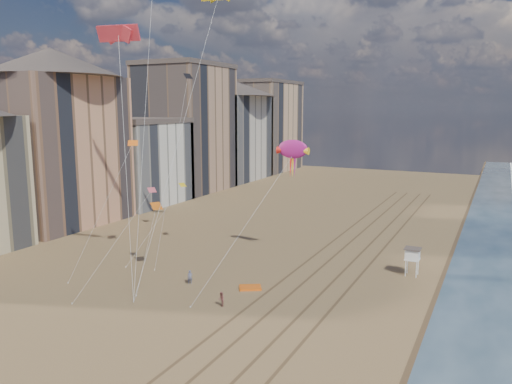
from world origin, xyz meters
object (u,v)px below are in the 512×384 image
Objects in this scene: kite_flyer_a at (190,277)px; lifeguard_stand at (413,254)px; show_kite at (293,149)px; grounded_kite at (250,288)px; kite_flyer_b at (221,299)px.

lifeguard_stand is at bearing -4.13° from kite_flyer_a.
lifeguard_stand is 0.14× the size of show_kite.
show_kite reaches higher than grounded_kite.
grounded_kite is 5.55m from kite_flyer_b.
show_kite reaches higher than kite_flyer_b.
kite_flyer_a is at bearing -117.57° from show_kite.
kite_flyer_a is (-6.70, -12.84, -13.24)m from show_kite.
lifeguard_stand is 2.10× the size of kite_flyer_a.
lifeguard_stand is at bearing 9.31° from grounded_kite.
kite_flyer_b is at bearing -123.62° from grounded_kite.
kite_flyer_a is at bearing -147.36° from lifeguard_stand.
grounded_kite is 17.88m from show_kite.
grounded_kite is 1.50× the size of kite_flyer_a.
show_kite is (-14.58, -0.79, 11.52)m from lifeguard_stand.
kite_flyer_a reaches higher than grounded_kite.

